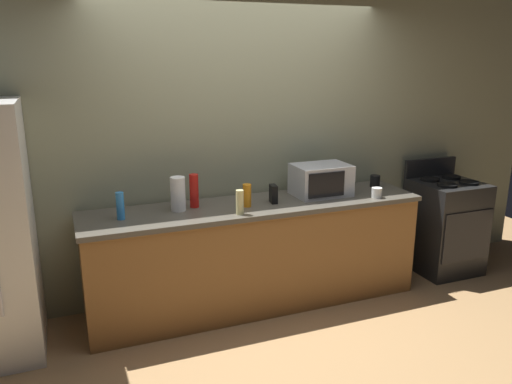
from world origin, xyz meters
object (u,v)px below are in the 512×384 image
(cordless_phone, at_px, (273,194))
(bottle_dish_soap, at_px, (247,195))
(bottle_spray_cleaner, at_px, (120,206))
(paper_towel_roll, at_px, (178,194))
(mug_white, at_px, (377,193))
(mug_black, at_px, (375,181))
(bottle_vinegar, at_px, (240,202))
(bottle_hot_sauce, at_px, (194,191))
(stove_range, at_px, (445,225))
(microwave, at_px, (321,180))

(cordless_phone, distance_m, bottle_dish_soap, 0.24)
(cordless_phone, distance_m, bottle_spray_cleaner, 1.23)
(paper_towel_roll, xyz_separation_m, mug_white, (1.67, -0.25, -0.09))
(paper_towel_roll, height_order, mug_black, paper_towel_roll)
(bottle_vinegar, bearing_deg, bottle_spray_cleaner, 166.52)
(bottle_hot_sauce, bearing_deg, mug_white, -10.92)
(bottle_hot_sauce, bearing_deg, mug_black, 0.72)
(cordless_phone, xyz_separation_m, mug_black, (1.08, 0.13, -0.02))
(bottle_spray_cleaner, relative_size, mug_white, 2.36)
(cordless_phone, relative_size, bottle_hot_sauce, 0.55)
(bottle_hot_sauce, xyz_separation_m, bottle_dish_soap, (0.40, -0.14, -0.04))
(mug_black, bearing_deg, mug_white, -122.04)
(mug_white, bearing_deg, paper_towel_roll, 171.38)
(stove_range, distance_m, cordless_phone, 1.92)
(cordless_phone, relative_size, bottle_dish_soap, 0.81)
(microwave, xyz_separation_m, bottle_hot_sauce, (-1.12, 0.04, 0.00))
(microwave, xyz_separation_m, bottle_spray_cleaner, (-1.71, -0.06, -0.03))
(mug_black, bearing_deg, bottle_vinegar, -167.12)
(cordless_phone, bearing_deg, bottle_dish_soap, -165.26)
(bottle_vinegar, bearing_deg, cordless_phone, 28.33)
(stove_range, xyz_separation_m, paper_towel_roll, (-2.64, 0.05, 0.57))
(bottle_dish_soap, bearing_deg, bottle_spray_cleaner, 177.92)
(mug_black, xyz_separation_m, mug_white, (-0.20, -0.32, -0.01))
(cordless_phone, xyz_separation_m, bottle_spray_cleaner, (-1.23, 0.01, 0.03))
(bottle_hot_sauce, bearing_deg, bottle_spray_cleaner, -170.16)
(microwave, distance_m, cordless_phone, 0.49)
(microwave, xyz_separation_m, bottle_dish_soap, (-0.72, -0.09, -0.04))
(stove_range, height_order, paper_towel_roll, paper_towel_roll)
(microwave, height_order, bottle_spray_cleaner, microwave)
(paper_towel_roll, distance_m, bottle_vinegar, 0.50)
(cordless_phone, bearing_deg, bottle_vinegar, -142.86)
(stove_range, distance_m, bottle_spray_cleaner, 3.13)
(cordless_phone, distance_m, bottle_hot_sauce, 0.65)
(bottle_dish_soap, distance_m, mug_black, 1.34)
(bottle_hot_sauce, distance_m, mug_black, 1.73)
(microwave, height_order, bottle_vinegar, microwave)
(microwave, relative_size, mug_white, 5.44)
(mug_white, bearing_deg, bottle_vinegar, -179.31)
(bottle_hot_sauce, bearing_deg, bottle_dish_soap, -19.08)
(paper_towel_roll, bearing_deg, mug_black, 1.95)
(bottle_dish_soap, xyz_separation_m, mug_black, (1.33, 0.16, -0.04))
(bottle_dish_soap, height_order, mug_white, bottle_dish_soap)
(cordless_phone, bearing_deg, mug_black, 15.89)
(cordless_phone, relative_size, mug_white, 1.70)
(paper_towel_roll, distance_m, mug_black, 1.87)
(bottle_dish_soap, distance_m, mug_white, 1.14)
(paper_towel_roll, xyz_separation_m, bottle_spray_cleaner, (-0.45, -0.06, -0.03))
(cordless_phone, height_order, bottle_spray_cleaner, bottle_spray_cleaner)
(stove_range, relative_size, bottle_vinegar, 5.65)
(bottle_spray_cleaner, distance_m, mug_white, 2.13)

